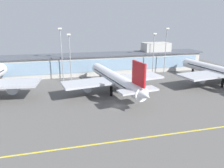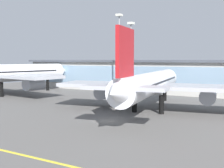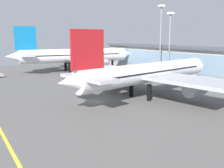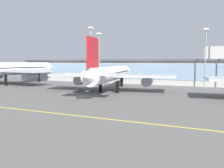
% 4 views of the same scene
% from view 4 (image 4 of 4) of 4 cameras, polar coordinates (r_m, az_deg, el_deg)
% --- Properties ---
extents(ground_plane, '(180.38, 180.38, 0.00)m').
position_cam_4_polar(ground_plane, '(70.76, -7.04, -3.03)').
color(ground_plane, '#5B5956').
extents(taxiway_centreline_stripe, '(144.30, 0.50, 0.01)m').
position_cam_4_polar(taxiway_centreline_stripe, '(53.54, -19.50, -6.00)').
color(taxiway_centreline_stripe, yellow).
rests_on(taxiway_centreline_stripe, ground).
extents(terminal_building, '(131.84, 14.00, 16.70)m').
position_cam_4_polar(terminal_building, '(115.27, 6.92, 3.30)').
color(terminal_building, beige).
rests_on(terminal_building, ground).
extents(airliner_near_left, '(45.72, 56.15, 19.24)m').
position_cam_4_polar(airliner_near_left, '(116.26, -23.95, 3.30)').
color(airliner_near_left, black).
rests_on(airliner_near_left, ground).
extents(airliner_near_right, '(44.64, 52.48, 16.74)m').
position_cam_4_polar(airliner_near_right, '(81.61, -0.19, 2.42)').
color(airliner_near_right, black).
rests_on(airliner_near_right, ground).
extents(apron_light_mast_centre, '(1.80, 1.80, 26.41)m').
position_cam_4_polar(apron_light_mast_centre, '(111.90, -5.12, 8.77)').
color(apron_light_mast_centre, gray).
rests_on(apron_light_mast_centre, ground).
extents(apron_light_mast_east, '(1.80, 1.80, 23.22)m').
position_cam_4_polar(apron_light_mast_east, '(99.70, 21.66, 7.83)').
color(apron_light_mast_east, gray).
rests_on(apron_light_mast_east, ground).
extents(apron_light_mast_far_east, '(1.80, 1.80, 23.61)m').
position_cam_4_polar(apron_light_mast_far_east, '(110.51, -3.12, 8.03)').
color(apron_light_mast_far_east, gray).
rests_on(apron_light_mast_far_east, ground).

